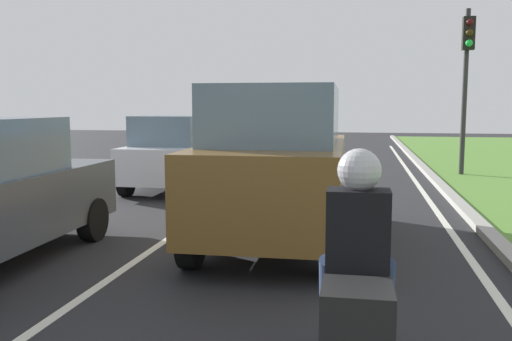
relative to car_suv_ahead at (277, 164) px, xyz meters
The scene contains 9 objects.
ground_plane 4.62m from the car_suv_ahead, 102.24° to the left, with size 60.00×60.00×0.00m, color #262628.
lane_line_center 4.81m from the car_suv_ahead, 110.66° to the left, with size 0.12×32.00×0.01m, color silver.
lane_line_right_edge 5.24m from the car_suv_ahead, 58.75° to the left, with size 0.12×32.00×0.01m, color silver.
curb_right 5.50m from the car_suv_ahead, 54.19° to the left, with size 0.24×48.00×0.12m, color #9E9B93.
car_suv_ahead is the anchor object (origin of this frame).
car_hatchback_far 5.62m from the car_suv_ahead, 124.67° to the left, with size 1.76×3.72×1.78m.
motorcycle 4.57m from the car_suv_ahead, 74.69° to the right, with size 0.40×1.90×1.01m.
rider_person 4.48m from the car_suv_ahead, 74.54° to the right, with size 0.50×0.40×1.16m.
traffic_light_near_right 9.55m from the car_suv_ahead, 64.34° to the left, with size 0.32×0.50×4.70m.
Camera 1 is at (2.15, 1.79, 2.01)m, focal length 38.23 mm.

